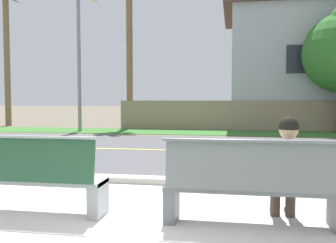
% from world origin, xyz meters
% --- Properties ---
extents(ground_plane, '(140.00, 140.00, 0.00)m').
position_xyz_m(ground_plane, '(0.00, 8.00, 0.00)').
color(ground_plane, '#665B4C').
extents(sidewalk_pavement, '(44.00, 3.60, 0.01)m').
position_xyz_m(sidewalk_pavement, '(0.00, 0.40, 0.01)').
color(sidewalk_pavement, beige).
rests_on(sidewalk_pavement, ground_plane).
extents(curb_edge, '(44.00, 0.30, 0.11)m').
position_xyz_m(curb_edge, '(0.00, 2.35, 0.06)').
color(curb_edge, '#ADA89E').
rests_on(curb_edge, ground_plane).
extents(street_asphalt, '(52.00, 8.00, 0.01)m').
position_xyz_m(street_asphalt, '(0.00, 6.50, 0.00)').
color(street_asphalt, '#515156').
rests_on(street_asphalt, ground_plane).
extents(road_centre_line, '(48.00, 0.14, 0.01)m').
position_xyz_m(road_centre_line, '(0.00, 6.50, 0.01)').
color(road_centre_line, '#E0CC4C').
rests_on(road_centre_line, ground_plane).
extents(far_verge_grass, '(48.00, 2.80, 0.02)m').
position_xyz_m(far_verge_grass, '(0.00, 12.46, 0.01)').
color(far_verge_grass, '#38702D').
rests_on(far_verge_grass, ground_plane).
extents(bench_left, '(1.98, 0.48, 1.01)m').
position_xyz_m(bench_left, '(-1.38, 0.41, 0.46)').
color(bench_left, '#9EA0A8').
rests_on(bench_left, ground_plane).
extents(bench_right, '(1.98, 0.48, 1.01)m').
position_xyz_m(bench_right, '(1.38, 0.41, 0.46)').
color(bench_right, slate).
rests_on(bench_right, ground_plane).
extents(seated_person_white, '(0.52, 0.68, 1.25)m').
position_xyz_m(seated_person_white, '(1.77, 0.59, 0.68)').
color(seated_person_white, '#47382D').
rests_on(seated_person_white, ground_plane).
extents(streetlamp, '(0.24, 2.10, 6.62)m').
position_xyz_m(streetlamp, '(-5.66, 12.27, 3.81)').
color(streetlamp, gray).
rests_on(streetlamp, ground_plane).
extents(palm_tree_tall, '(2.09, 1.98, 7.94)m').
position_xyz_m(palm_tree_tall, '(-4.00, 14.48, 6.38)').
color(palm_tree_tall, brown).
rests_on(palm_tree_tall, ground_plane).
extents(palm_tree_short, '(2.09, 1.98, 7.87)m').
position_xyz_m(palm_tree_short, '(-11.01, 14.80, 6.33)').
color(palm_tree_short, brown).
rests_on(palm_tree_short, ground_plane).
extents(garden_wall, '(13.00, 0.36, 1.40)m').
position_xyz_m(garden_wall, '(2.18, 14.13, 0.70)').
color(garden_wall, gray).
rests_on(garden_wall, ground_plane).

